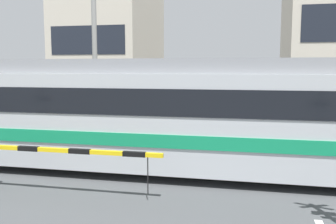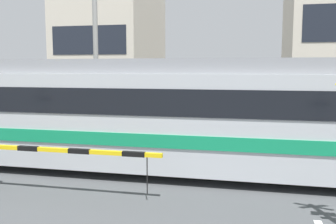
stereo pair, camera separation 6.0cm
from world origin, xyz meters
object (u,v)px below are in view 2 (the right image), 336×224
(commuter_train, at_px, (161,111))
(crossing_barrier_far, at_px, (263,126))
(pedestrian, at_px, (226,112))
(crossing_barrier_near, at_px, (32,157))

(commuter_train, distance_m, crossing_barrier_far, 4.41)
(commuter_train, distance_m, pedestrian, 5.85)
(pedestrian, bearing_deg, commuter_train, -103.85)
(crossing_barrier_near, bearing_deg, commuter_train, 47.21)
(crossing_barrier_near, xyz_separation_m, pedestrian, (3.74, 8.18, 0.19))
(crossing_barrier_near, bearing_deg, crossing_barrier_far, 48.57)
(crossing_barrier_far, relative_size, pedestrian, 2.49)
(crossing_barrier_near, height_order, pedestrian, pedestrian)
(commuter_train, bearing_deg, pedestrian, 76.15)
(crossing_barrier_far, bearing_deg, commuter_train, -130.35)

